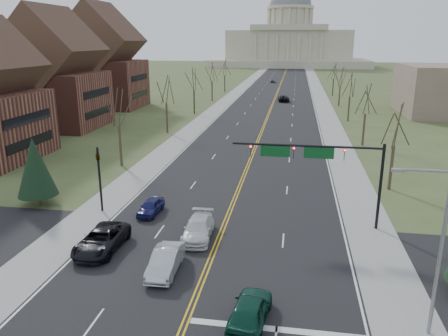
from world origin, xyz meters
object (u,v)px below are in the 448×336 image
(car_far_nb, at_px, (284,98))
(car_nb_inner_lead, at_px, (250,310))
(car_sb_outer_lead, at_px, (102,240))
(car_sb_outer_second, at_px, (151,207))
(signal_mast, at_px, (318,159))
(street_light, at_px, (436,244))
(signal_left, at_px, (99,172))
(car_far_sb, at_px, (273,81))
(car_sb_inner_second, at_px, (198,228))
(car_sb_inner_lead, at_px, (166,261))

(car_far_nb, bearing_deg, car_nb_inner_lead, 85.27)
(car_sb_outer_lead, relative_size, car_sb_outer_second, 1.49)
(signal_mast, bearing_deg, car_nb_inner_lead, -105.50)
(street_light, xyz_separation_m, car_far_nb, (-10.30, 90.26, -4.45))
(signal_left, relative_size, car_nb_inner_lead, 1.26)
(car_sb_outer_second, distance_m, car_far_sb, 126.93)
(signal_mast, bearing_deg, car_sb_inner_second, -155.98)
(signal_left, xyz_separation_m, car_far_nb, (13.94, 76.76, -2.94))
(signal_left, xyz_separation_m, street_light, (24.24, -13.50, 1.51))
(car_nb_inner_lead, xyz_separation_m, car_far_sb, (-6.50, 141.12, -0.11))
(signal_left, xyz_separation_m, car_far_sb, (8.51, 126.94, -3.00))
(street_light, relative_size, car_sb_outer_lead, 1.57)
(signal_mast, bearing_deg, car_far_sb, 94.70)
(car_nb_inner_lead, xyz_separation_m, car_sb_inner_second, (-5.14, 10.14, -0.05))
(street_light, bearing_deg, signal_left, 150.88)
(car_nb_inner_lead, height_order, car_sb_outer_lead, car_nb_inner_lead)
(car_far_nb, relative_size, car_far_sb, 1.33)
(signal_left, bearing_deg, car_nb_inner_lead, -43.37)
(car_sb_inner_lead, bearing_deg, car_far_sb, 88.68)
(signal_left, relative_size, car_sb_outer_second, 1.55)
(signal_left, relative_size, car_far_nb, 1.09)
(car_far_nb, bearing_deg, signal_left, 74.30)
(street_light, xyz_separation_m, car_far_sb, (-15.73, 140.44, -4.51))
(car_sb_outer_lead, xyz_separation_m, car_far_nb, (10.66, 84.03, -0.04))
(car_nb_inner_lead, distance_m, car_sb_outer_lead, 13.62)
(signal_mast, bearing_deg, car_sb_outer_second, 179.75)
(car_sb_outer_second, bearing_deg, car_far_nb, 85.97)
(car_sb_outer_second, distance_m, car_far_nb, 77.27)
(car_sb_outer_second, bearing_deg, car_nb_inner_lead, -50.94)
(street_light, distance_m, car_sb_inner_lead, 16.49)
(car_nb_inner_lead, bearing_deg, car_sb_outer_second, -47.49)
(car_sb_inner_lead, distance_m, car_far_sb, 136.48)
(car_sb_outer_lead, distance_m, car_sb_inner_second, 7.34)
(car_nb_inner_lead, bearing_deg, signal_mast, -99.14)
(signal_left, distance_m, car_sb_outer_second, 5.52)
(car_far_nb, xyz_separation_m, car_far_sb, (-5.43, 50.17, -0.06))
(signal_left, xyz_separation_m, car_nb_inner_lead, (15.01, -14.18, -2.89))
(signal_left, height_order, car_nb_inner_lead, signal_left)
(car_nb_inner_lead, xyz_separation_m, car_far_nb, (-1.08, 90.94, -0.05))
(street_light, xyz_separation_m, car_sb_outer_lead, (-20.96, 6.23, -4.41))
(signal_left, relative_size, car_sb_inner_second, 1.14)
(signal_left, relative_size, street_light, 0.66)
(car_sb_inner_lead, bearing_deg, car_nb_inner_lead, -38.44)
(car_nb_inner_lead, bearing_deg, car_far_sb, -81.00)
(car_sb_inner_second, relative_size, car_far_nb, 0.95)
(car_sb_inner_lead, bearing_deg, car_sb_outer_lead, 156.34)
(signal_left, xyz_separation_m, car_sb_outer_lead, (3.28, -7.27, -2.90))
(signal_mast, xyz_separation_m, car_far_nb, (-5.01, 76.76, -4.98))
(signal_left, height_order, car_far_sb, signal_left)
(street_light, distance_m, car_sb_inner_second, 17.76)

